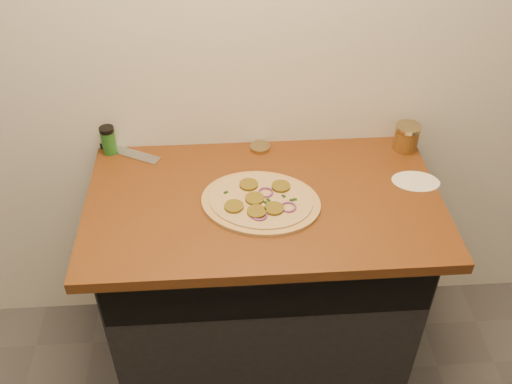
{
  "coord_description": "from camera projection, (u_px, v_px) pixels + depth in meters",
  "views": [
    {
      "loc": [
        -0.12,
        -0.04,
        2.14
      ],
      "look_at": [
        -0.03,
        1.39,
        0.95
      ],
      "focal_mm": 40.0,
      "sensor_mm": 36.0,
      "label": 1
    }
  ],
  "objects": [
    {
      "name": "salsa_jar",
      "position": [
        406.0,
        137.0,
        2.11
      ],
      "size": [
        0.09,
        0.09,
        0.1
      ],
      "color": "#A51011",
      "rests_on": "countertop"
    },
    {
      "name": "cabinet",
      "position": [
        262.0,
        284.0,
        2.25
      ],
      "size": [
        1.1,
        0.6,
        0.86
      ],
      "primitive_type": "cube",
      "color": "black",
      "rests_on": "ground"
    },
    {
      "name": "spice_shaker",
      "position": [
        108.0,
        140.0,
        2.09
      ],
      "size": [
        0.05,
        0.05,
        0.11
      ],
      "color": "#22651F",
      "rests_on": "countertop"
    },
    {
      "name": "countertop",
      "position": [
        264.0,
        202.0,
        1.94
      ],
      "size": [
        1.2,
        0.7,
        0.04
      ],
      "primitive_type": "cube",
      "color": "#643013",
      "rests_on": "cabinet"
    },
    {
      "name": "pizza",
      "position": [
        261.0,
        202.0,
        1.89
      ],
      "size": [
        0.48,
        0.48,
        0.03
      ],
      "color": "tan",
      "rests_on": "countertop"
    },
    {
      "name": "mason_jar_lid",
      "position": [
        260.0,
        147.0,
        2.14
      ],
      "size": [
        0.1,
        0.1,
        0.02
      ],
      "primitive_type": "cylinder",
      "rotation": [
        0.0,
        0.0,
        0.37
      ],
      "color": "tan",
      "rests_on": "countertop"
    },
    {
      "name": "chefs_knife",
      "position": [
        110.0,
        147.0,
        2.14
      ],
      "size": [
        0.33,
        0.2,
        0.02
      ],
      "color": "#B7BAC1",
      "rests_on": "countertop"
    },
    {
      "name": "flour_spill",
      "position": [
        416.0,
        181.0,
        1.99
      ],
      "size": [
        0.19,
        0.19,
        0.0
      ],
      "primitive_type": "cylinder",
      "rotation": [
        0.0,
        0.0,
        -0.17
      ],
      "color": "silver",
      "rests_on": "countertop"
    }
  ]
}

